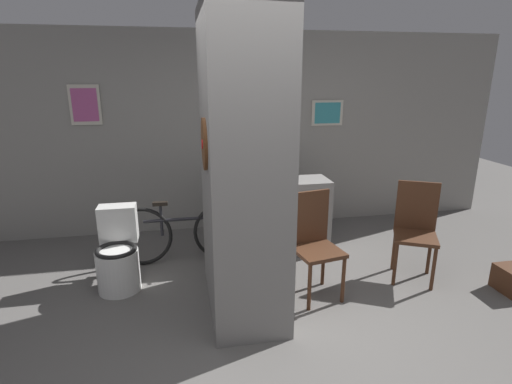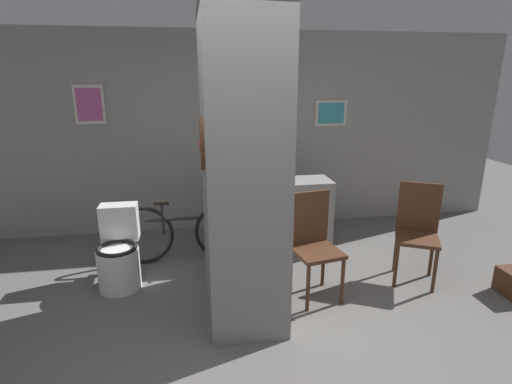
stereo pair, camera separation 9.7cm
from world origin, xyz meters
TOP-DOWN VIEW (x-y plane):
  - ground_plane at (0.00, 0.00)m, footprint 14.00×14.00m
  - wall_back at (-0.00, 2.63)m, footprint 8.00×0.09m
  - pillar_center at (0.01, 0.63)m, footprint 0.66×1.26m
  - counter_shelf at (0.48, 1.71)m, footprint 1.46×0.44m
  - toilet at (-1.16, 1.15)m, footprint 0.41×0.57m
  - chair_near_pillar at (0.70, 0.67)m, footprint 0.48×0.48m
  - chair_by_doorway at (1.84, 0.80)m, footprint 0.55×0.55m
  - bicycle at (-0.51, 1.59)m, footprint 1.58×0.42m
  - bottle_tall at (0.45, 1.67)m, footprint 0.06×0.06m

SIDE VIEW (x-z plane):
  - ground_plane at x=0.00m, z-range 0.00..0.00m
  - toilet at x=-1.16m, z-range -0.07..0.72m
  - bicycle at x=-0.51m, z-range -0.01..0.72m
  - counter_shelf at x=0.48m, z-range 0.00..0.87m
  - chair_near_pillar at x=0.70m, z-range 0.05..1.06m
  - chair_by_doorway at x=1.84m, z-range 0.05..1.06m
  - bottle_tall at x=0.45m, z-range 0.83..1.10m
  - pillar_center at x=0.01m, z-range 0.00..2.60m
  - wall_back at x=0.00m, z-range 0.00..2.60m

